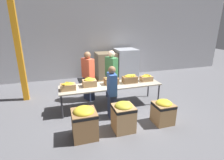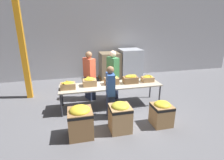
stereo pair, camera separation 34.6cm
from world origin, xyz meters
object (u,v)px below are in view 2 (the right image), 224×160
object	(u,v)px
donation_bin_1	(120,116)
pallet_stack_1	(130,64)
donation_bin_2	(162,112)
pallet_stack_0	(110,67)
banana_box_0	(68,85)
banana_box_2	(112,80)
banana_box_1	(90,82)
banana_box_4	(148,79)
banana_box_3	(131,79)
donation_bin_0	(80,120)
volunteer_2	(113,75)
volunteer_0	(90,76)
support_pillar	(22,44)
sorting_table	(111,86)
volunteer_1	(110,93)

from	to	relation	value
donation_bin_1	pallet_stack_1	world-z (taller)	pallet_stack_1
donation_bin_2	pallet_stack_0	world-z (taller)	pallet_stack_0
banana_box_0	banana_box_2	size ratio (longest dim) A/B	0.99
banana_box_1	banana_box_4	bearing A→B (deg)	-1.40
banana_box_3	pallet_stack_1	xyz separation A→B (m)	(0.95, 2.82, -0.18)
banana_box_4	pallet_stack_0	size ratio (longest dim) A/B	0.30
donation_bin_0	pallet_stack_1	distance (m)	5.08
banana_box_2	pallet_stack_1	world-z (taller)	pallet_stack_1
banana_box_0	donation_bin_0	bearing A→B (deg)	-78.93
banana_box_2	donation_bin_0	size ratio (longest dim) A/B	0.57
volunteer_2	pallet_stack_0	size ratio (longest dim) A/B	1.33
donation_bin_1	donation_bin_2	distance (m)	1.19
volunteer_0	donation_bin_1	world-z (taller)	volunteer_0
banana_box_4	donation_bin_2	distance (m)	1.56
volunteer_2	support_pillar	xyz separation A→B (m)	(-3.06, 0.77, 1.11)
donation_bin_1	donation_bin_2	world-z (taller)	donation_bin_1
sorting_table	volunteer_1	bearing A→B (deg)	-104.06
volunteer_2	donation_bin_0	distance (m)	2.52
banana_box_0	donation_bin_0	size ratio (longest dim) A/B	0.56
banana_box_1	volunteer_2	world-z (taller)	volunteer_2
sorting_table	banana_box_4	distance (m)	1.32
banana_box_3	support_pillar	distance (m)	3.94
banana_box_3	donation_bin_1	distance (m)	1.72
banana_box_4	pallet_stack_0	distance (m)	2.92
donation_bin_2	pallet_stack_0	xyz separation A→B (m)	(-0.49, 4.30, 0.29)
banana_box_0	pallet_stack_1	bearing A→B (deg)	43.98
sorting_table	volunteer_2	size ratio (longest dim) A/B	1.86
volunteer_0	pallet_stack_1	xyz separation A→B (m)	(2.24, 2.08, -0.15)
donation_bin_0	support_pillar	size ratio (longest dim) A/B	0.20
pallet_stack_0	support_pillar	bearing A→B (deg)	-157.49
banana_box_1	donation_bin_2	bearing A→B (deg)	-40.25
banana_box_2	pallet_stack_0	distance (m)	2.86
donation_bin_0	pallet_stack_1	size ratio (longest dim) A/B	0.55
banana_box_1	banana_box_2	bearing A→B (deg)	-0.88
banana_box_3	pallet_stack_0	distance (m)	2.85
volunteer_0	pallet_stack_0	size ratio (longest dim) A/B	1.32
banana_box_3	banana_box_4	size ratio (longest dim) A/B	1.21
banana_box_1	volunteer_2	xyz separation A→B (m)	(0.92, 0.59, -0.02)
donation_bin_1	pallet_stack_0	xyz separation A→B (m)	(0.70, 4.30, 0.24)
volunteer_1	volunteer_2	world-z (taller)	volunteer_2
sorting_table	pallet_stack_1	size ratio (longest dim) A/B	2.24
banana_box_0	banana_box_4	bearing A→B (deg)	1.91
banana_box_1	banana_box_2	distance (m)	0.73
sorting_table	pallet_stack_0	bearing A→B (deg)	77.97
banana_box_0	pallet_stack_1	xyz separation A→B (m)	(3.00, 2.90, -0.16)
banana_box_3	banana_box_4	xyz separation A→B (m)	(0.63, 0.01, -0.04)
banana_box_0	support_pillar	distance (m)	2.37
donation_bin_1	pallet_stack_0	distance (m)	4.36
banana_box_4	volunteer_1	bearing A→B (deg)	-153.33
volunteer_0	volunteer_2	bearing A→B (deg)	57.88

